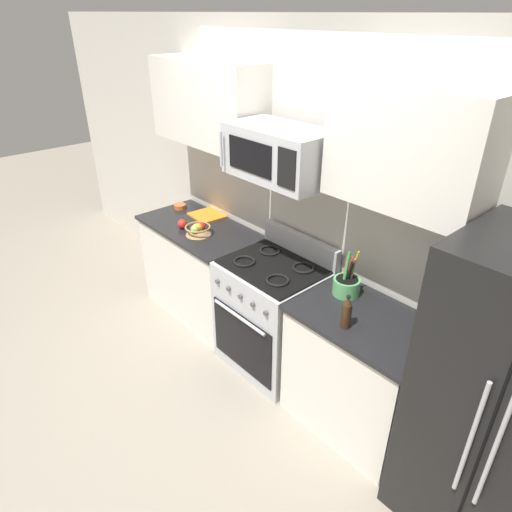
# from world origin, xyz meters

# --- Properties ---
(ground_plane) EXTENTS (16.00, 16.00, 0.00)m
(ground_plane) POSITION_xyz_m (0.00, 0.00, 0.00)
(ground_plane) COLOR gray
(wall_back) EXTENTS (8.00, 0.10, 2.60)m
(wall_back) POSITION_xyz_m (0.00, 1.03, 1.30)
(wall_back) COLOR beige
(wall_back) RESTS_ON ground
(counter_left) EXTENTS (1.18, 0.64, 0.91)m
(counter_left) POSITION_xyz_m (-0.98, 0.64, 0.46)
(counter_left) COLOR silver
(counter_left) RESTS_ON ground
(range_oven) EXTENTS (0.76, 0.68, 1.09)m
(range_oven) POSITION_xyz_m (-0.00, 0.64, 0.47)
(range_oven) COLOR #B2B5BA
(range_oven) RESTS_ON ground
(counter_right) EXTENTS (0.92, 0.64, 0.91)m
(counter_right) POSITION_xyz_m (0.85, 0.64, 0.46)
(counter_right) COLOR silver
(counter_right) RESTS_ON ground
(microwave) EXTENTS (0.75, 0.44, 0.35)m
(microwave) POSITION_xyz_m (-0.00, 0.67, 1.78)
(microwave) COLOR #B2B5BA
(upper_cabinets_left) EXTENTS (1.17, 0.34, 0.66)m
(upper_cabinets_left) POSITION_xyz_m (-0.99, 0.81, 1.95)
(upper_cabinets_left) COLOR silver
(upper_cabinets_right) EXTENTS (0.91, 0.34, 0.66)m
(upper_cabinets_right) POSITION_xyz_m (0.85, 0.81, 1.95)
(upper_cabinets_right) COLOR silver
(utensil_crock) EXTENTS (0.18, 0.18, 0.33)m
(utensil_crock) POSITION_xyz_m (0.59, 0.76, 0.98)
(utensil_crock) COLOR #59AD66
(utensil_crock) RESTS_ON counter_right
(fruit_basket) EXTENTS (0.22, 0.22, 0.10)m
(fruit_basket) POSITION_xyz_m (-0.84, 0.54, 0.96)
(fruit_basket) COLOR #9E7A4C
(fruit_basket) RESTS_ON counter_left
(apple_loose) EXTENTS (0.08, 0.08, 0.08)m
(apple_loose) POSITION_xyz_m (-1.04, 0.51, 0.95)
(apple_loose) COLOR red
(apple_loose) RESTS_ON counter_left
(cutting_board) EXTENTS (0.31, 0.29, 0.02)m
(cutting_board) POSITION_xyz_m (-1.11, 0.83, 0.92)
(cutting_board) COLOR orange
(cutting_board) RESTS_ON counter_left
(bottle_soy) EXTENTS (0.06, 0.06, 0.23)m
(bottle_soy) POSITION_xyz_m (0.82, 0.47, 1.01)
(bottle_soy) COLOR #382314
(bottle_soy) RESTS_ON counter_right
(prep_bowl) EXTENTS (0.12, 0.12, 0.04)m
(prep_bowl) POSITION_xyz_m (-1.44, 0.74, 0.93)
(prep_bowl) COLOR #D1662D
(prep_bowl) RESTS_ON counter_left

